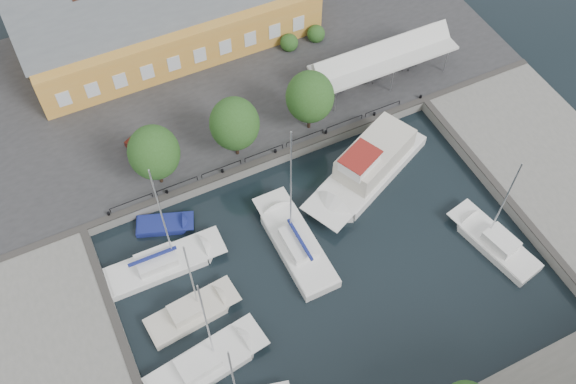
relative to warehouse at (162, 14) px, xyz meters
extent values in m
plane|color=black|center=(2.60, -28.36, -4.43)|extent=(140.00, 140.00, 0.00)
cube|color=#2D2D30|center=(2.60, -5.36, -3.93)|extent=(56.00, 26.00, 1.00)
cube|color=slate|center=(24.60, -30.36, -3.93)|extent=(12.00, 24.00, 1.00)
cube|color=#383533|center=(2.60, -18.06, -3.37)|extent=(56.00, 0.60, 0.12)
cube|color=#383533|center=(-13.70, -30.36, -3.37)|extent=(0.60, 24.00, 0.12)
cube|color=#383533|center=(18.90, -30.36, -3.37)|extent=(0.60, 24.00, 0.12)
cylinder|color=black|center=(-11.40, -17.76, -3.23)|extent=(0.24, 0.24, 0.40)
cylinder|color=black|center=(-6.40, -17.76, -3.23)|extent=(0.24, 0.24, 0.40)
cylinder|color=black|center=(-1.40, -17.76, -3.23)|extent=(0.24, 0.24, 0.40)
cylinder|color=black|center=(3.60, -17.76, -3.23)|extent=(0.24, 0.24, 0.40)
cylinder|color=black|center=(8.60, -17.76, -3.23)|extent=(0.24, 0.24, 0.40)
cylinder|color=black|center=(13.60, -17.76, -3.23)|extent=(0.24, 0.24, 0.40)
cylinder|color=black|center=(18.60, -17.76, -3.23)|extent=(0.24, 0.24, 0.40)
cube|color=gold|center=(0.60, -0.36, -1.18)|extent=(28.00, 10.00, 4.50)
cube|color=gold|center=(-9.40, 5.64, -1.68)|extent=(6.00, 6.00, 3.50)
cube|color=brown|center=(-7.40, -0.36, 4.17)|extent=(0.60, 0.60, 1.20)
cube|color=silver|center=(16.60, -13.86, -0.73)|extent=(14.00, 4.00, 0.25)
cylinder|color=silver|center=(10.60, -15.66, -2.08)|extent=(0.10, 0.10, 2.70)
cylinder|color=silver|center=(10.60, -12.06, -2.08)|extent=(0.10, 0.10, 2.70)
cylinder|color=silver|center=(16.60, -15.66, -2.08)|extent=(0.10, 0.10, 2.70)
cylinder|color=silver|center=(16.60, -12.06, -2.08)|extent=(0.10, 0.10, 2.70)
cylinder|color=silver|center=(22.60, -15.66, -2.08)|extent=(0.10, 0.10, 2.70)
cylinder|color=silver|center=(22.60, -12.06, -2.08)|extent=(0.10, 0.10, 2.70)
cylinder|color=black|center=(-6.40, -16.36, -2.38)|extent=(0.30, 0.30, 2.10)
ellipsoid|color=#264C1B|center=(-6.40, -16.36, 0.46)|extent=(4.20, 4.20, 4.83)
cylinder|color=black|center=(0.60, -16.36, -2.38)|extent=(0.30, 0.30, 2.10)
ellipsoid|color=#264C1B|center=(0.60, -16.36, 0.46)|extent=(4.20, 4.20, 4.83)
cylinder|color=black|center=(7.60, -16.36, -2.38)|extent=(0.30, 0.30, 2.10)
ellipsoid|color=#264C1B|center=(7.60, -16.36, 0.46)|extent=(4.20, 4.20, 4.83)
imported|color=#5C1B15|center=(-6.65, -12.89, -2.81)|extent=(2.85, 3.92, 1.23)
cube|color=white|center=(1.25, -27.26, -4.28)|extent=(3.13, 8.19, 1.50)
cube|color=white|center=(1.24, -26.24, -3.49)|extent=(3.02, 9.82, 0.08)
cube|color=white|center=(1.25, -27.06, -3.03)|extent=(2.11, 3.28, 0.90)
cylinder|color=silver|center=(1.24, -25.63, 2.59)|extent=(0.12, 0.12, 12.24)
cube|color=navy|center=(1.25, -27.26, -2.28)|extent=(0.26, 4.08, 0.22)
cube|color=white|center=(10.80, -22.43, -4.33)|extent=(11.48, 8.15, 1.80)
cube|color=white|center=(9.57, -22.99, -3.39)|extent=(13.38, 8.90, 0.08)
cube|color=beige|center=(10.80, -22.43, -2.33)|extent=(8.17, 6.20, 2.20)
cube|color=white|center=(8.59, -23.44, -0.93)|extent=(3.62, 3.25, 1.20)
cube|color=maroon|center=(8.59, -23.44, -0.28)|extent=(3.91, 3.47, 0.10)
cube|color=white|center=(15.80, -33.97, -4.38)|extent=(3.92, 6.99, 1.30)
cube|color=white|center=(15.63, -33.17, -3.69)|extent=(4.09, 8.26, 0.08)
cube|color=white|center=(15.77, -33.81, -3.23)|extent=(2.29, 2.95, 0.90)
cylinder|color=silver|center=(15.53, -32.68, 0.87)|extent=(0.12, 0.12, 9.21)
cube|color=white|center=(-9.53, -23.58, -4.38)|extent=(7.75, 2.91, 1.30)
cube|color=white|center=(-8.56, -23.59, -3.69)|extent=(9.29, 2.83, 0.08)
cube|color=white|center=(-9.33, -23.58, -3.23)|extent=(3.11, 1.94, 0.90)
cylinder|color=silver|center=(-7.99, -23.60, 1.89)|extent=(0.12, 0.12, 11.24)
cube|color=navy|center=(-9.53, -23.58, -2.48)|extent=(3.86, 0.29, 0.22)
cube|color=beige|center=(-8.92, -28.54, -4.38)|extent=(6.03, 3.09, 1.30)
cube|color=beige|center=(-8.20, -28.46, -3.69)|extent=(7.18, 3.11, 0.08)
cube|color=beige|center=(-8.78, -28.52, -3.23)|extent=(2.48, 1.94, 0.90)
cylinder|color=silver|center=(-7.77, -28.42, 0.63)|extent=(0.12, 0.12, 8.71)
cube|color=white|center=(-9.59, -32.72, -4.38)|extent=(7.63, 3.96, 1.30)
cube|color=white|center=(-8.69, -32.59, -3.69)|extent=(9.05, 4.05, 0.08)
cube|color=white|center=(-9.41, -32.69, -3.23)|extent=(3.17, 2.40, 0.90)
cylinder|color=silver|center=(-8.15, -32.51, 1.68)|extent=(0.12, 0.12, 10.81)
cylinder|color=silver|center=(-8.06, -36.74, 1.42)|extent=(0.12, 0.12, 10.29)
cube|color=navy|center=(-7.93, -19.92, -4.38)|extent=(4.25, 3.13, 0.80)
cube|color=navy|center=(-7.48, -20.09, -3.94)|extent=(4.95, 3.33, 0.08)
camera|label=1|loc=(-10.92, -50.16, 40.18)|focal=40.00mm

